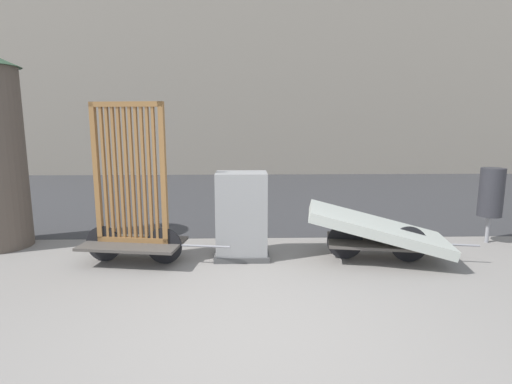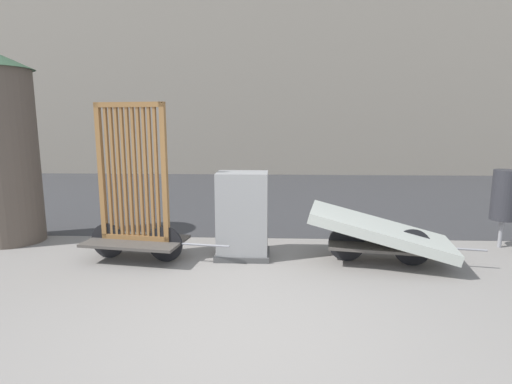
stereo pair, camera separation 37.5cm
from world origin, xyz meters
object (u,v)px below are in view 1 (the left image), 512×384
Objects in this scene: trash_bin at (491,193)px; utility_cabinet at (242,218)px; bike_cart_with_mattress at (377,230)px; bike_cart_with_bedframe at (132,209)px.

utility_cabinet is at bearing -171.10° from trash_bin.
bike_cart_with_mattress is 1.95m from utility_cabinet.
bike_cart_with_mattress is 1.95× the size of trash_bin.
utility_cabinet is 4.11m from trash_bin.
bike_cart_with_bedframe is 0.93× the size of bike_cart_with_mattress.
trash_bin is at bearing 30.85° from bike_cart_with_mattress.
bike_cart_with_mattress is (3.46, 0.00, -0.33)m from bike_cart_with_bedframe.
trash_bin is (4.05, 0.63, 0.25)m from utility_cabinet.
bike_cart_with_bedframe reaches higher than bike_cart_with_mattress.
utility_cabinet reaches higher than bike_cart_with_mattress.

